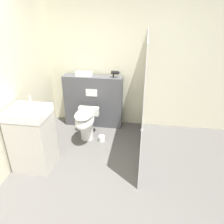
% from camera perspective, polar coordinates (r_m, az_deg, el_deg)
% --- Properties ---
extents(ground_plane, '(12.00, 12.00, 0.00)m').
position_cam_1_polar(ground_plane, '(2.93, -5.97, -23.90)').
color(ground_plane, '#565451').
extents(wall_back, '(8.00, 0.06, 2.50)m').
position_cam_1_polar(wall_back, '(4.25, 0.97, 12.64)').
color(wall_back, beige).
rests_on(wall_back, ground_plane).
extents(partition_panel, '(1.15, 0.25, 1.03)m').
position_cam_1_polar(partition_panel, '(4.37, -4.88, 2.81)').
color(partition_panel, '#4C4C51').
rests_on(partition_panel, ground_plane).
extents(shower_glass, '(0.04, 1.85, 1.91)m').
position_cam_1_polar(shower_glass, '(3.39, 8.30, 3.53)').
color(shower_glass, silver).
rests_on(shower_glass, ground_plane).
extents(toilet, '(0.38, 0.62, 0.57)m').
position_cam_1_polar(toilet, '(3.92, -6.89, -2.58)').
color(toilet, white).
rests_on(toilet, ground_plane).
extents(sink_vanity, '(0.56, 0.48, 1.11)m').
position_cam_1_polar(sink_vanity, '(3.42, -20.08, -6.49)').
color(sink_vanity, beige).
rests_on(sink_vanity, ground_plane).
extents(hair_drier, '(0.17, 0.07, 0.13)m').
position_cam_1_polar(hair_drier, '(4.07, 0.86, 10.22)').
color(hair_drier, black).
rests_on(hair_drier, partition_panel).
extents(folded_towel, '(0.31, 0.12, 0.08)m').
position_cam_1_polar(folded_towel, '(4.22, -7.37, 9.83)').
color(folded_towel, white).
rests_on(folded_towel, partition_panel).
extents(spare_toilet_roll, '(0.12, 0.12, 0.10)m').
position_cam_1_polar(spare_toilet_roll, '(4.02, -2.70, -6.90)').
color(spare_toilet_roll, white).
rests_on(spare_toilet_roll, ground_plane).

